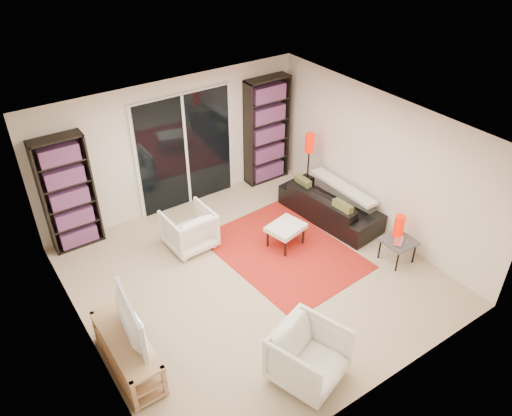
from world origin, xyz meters
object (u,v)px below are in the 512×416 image
Objects in this scene: ottoman at (286,228)px; side_table at (398,243)px; tv_stand at (128,351)px; armchair_front at (309,356)px; sofa at (330,205)px; bookshelf_right at (267,131)px; floor_lamp at (309,150)px; bookshelf_left at (68,194)px; armchair_back at (189,229)px.

ottoman and side_table have the same top height.
armchair_front is at bearing -38.59° from tv_stand.
armchair_front reaches higher than sofa.
bookshelf_right is 1.96m from sofa.
tv_stand is 1.68× the size of armchair_front.
side_table is at bearing -86.69° from bookshelf_right.
bookshelf_right is at bearing 34.66° from tv_stand.
floor_lamp is (4.39, 1.89, 0.71)m from tv_stand.
sofa is 2.36× the size of armchair_front.
bookshelf_left is 1.51× the size of floor_lamp.
floor_lamp is (0.26, -0.97, -0.08)m from bookshelf_right.
bookshelf_right is 1.63× the size of floor_lamp.
ottoman is 1.79m from side_table.
bookshelf_right is at bearing -2.95° from sofa.
side_table is (1.22, -1.31, 0.01)m from ottoman.
ottoman is 1.76m from floor_lamp.
armchair_front is (1.74, -1.39, 0.11)m from tv_stand.
bookshelf_right reaches higher than bookshelf_left.
floor_lamp is at bearing -13.29° from bookshelf_left.
armchair_back is 1.56× the size of side_table.
bookshelf_right is at bearing -0.00° from bookshelf_left.
ottoman is (1.31, -0.89, 0.00)m from armchair_back.
armchair_back is at bearing 145.94° from ottoman.
sofa is at bearing 9.62° from ottoman.
floor_lamp reaches higher than tv_stand.
bookshelf_right reaches higher than sofa.
bookshelf_left reaches higher than floor_lamp.
tv_stand is 2.23m from armchair_front.
armchair_front is at bearing -160.06° from side_table.
tv_stand is 4.35m from side_table.
bookshelf_right is (3.85, -0.00, 0.07)m from bookshelf_left.
sofa reaches higher than side_table.
floor_lamp is at bearing -75.09° from bookshelf_right.
bookshelf_left reaches higher than side_table.
side_table is 2.42m from floor_lamp.
floor_lamp reaches higher than side_table.
side_table is at bearing -5.89° from tv_stand.
bookshelf_left is at bearing 140.71° from side_table.
bookshelf_left is at bearing 144.68° from ottoman.
sofa is at bearing -24.51° from bookshelf_left.
armchair_back is at bearing 139.09° from side_table.
bookshelf_left is 4.53m from armchair_front.
bookshelf_left reaches higher than armchair_back.
bookshelf_left is 5.26m from side_table.
bookshelf_right reaches higher than side_table.
tv_stand is (-4.14, -2.86, -0.79)m from bookshelf_right.
bookshelf_left is 4.40m from sofa.
bookshelf_left reaches higher than sofa.
floor_lamp reaches higher than armchair_front.
sofa is 1.09m from floor_lamp.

